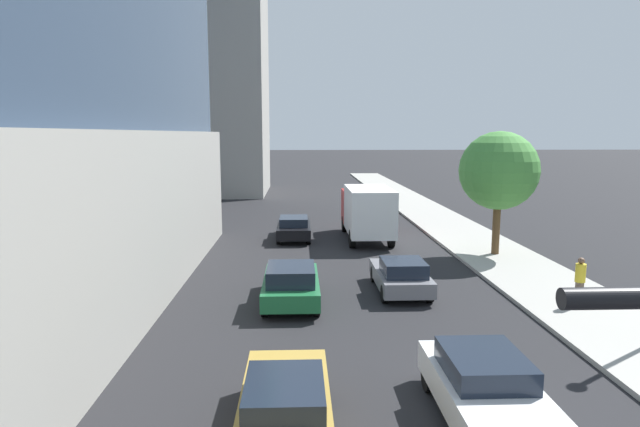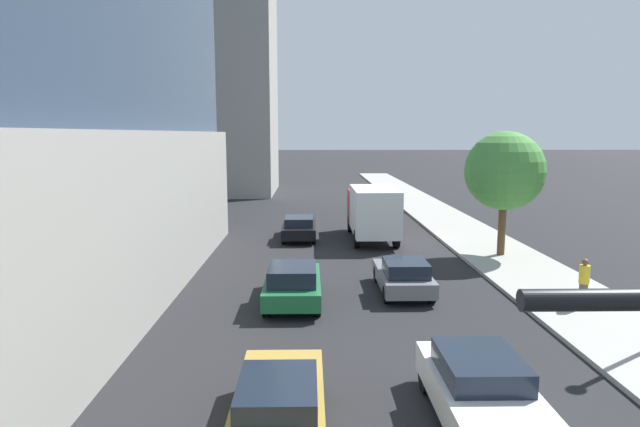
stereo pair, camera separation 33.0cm
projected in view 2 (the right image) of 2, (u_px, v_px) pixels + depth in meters
sidewalk at (559, 292)px, 20.18m from camera, size 4.08×120.00×0.15m
construction_building at (200, 50)px, 53.39m from camera, size 15.58×16.11×33.06m
street_tree at (505, 171)px, 25.56m from camera, size 3.76×3.76×5.95m
car_gray at (403, 276)px, 20.27m from camera, size 1.83×4.01×1.34m
car_black at (299, 227)px, 30.68m from camera, size 1.85×4.50×1.33m
car_green at (293, 283)px, 19.01m from camera, size 1.94×4.37×1.46m
car_white at (481, 389)px, 11.11m from camera, size 1.89×4.15×1.45m
car_gold at (279, 410)px, 10.37m from camera, size 1.76×4.55×1.41m
box_truck at (372, 210)px, 30.23m from camera, size 2.37×6.86×3.04m
pedestrian_yellow_shirt at (584, 282)px, 18.16m from camera, size 0.34×0.34×1.66m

